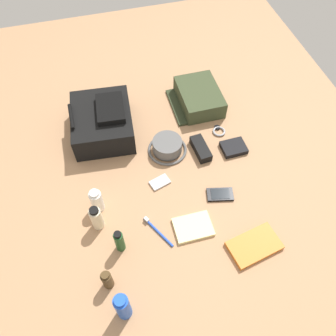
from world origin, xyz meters
name	(u,v)px	position (x,y,z in m)	size (l,w,h in m)	color
ground_plane	(168,175)	(0.00, 0.00, -0.01)	(2.64, 2.02, 0.02)	#A87B55
backpack	(103,122)	(0.32, 0.23, 0.07)	(0.35, 0.30, 0.16)	black
toiletry_pouch	(198,97)	(0.37, -0.26, 0.04)	(0.27, 0.24, 0.09)	#384228
bucket_hat	(167,147)	(0.12, -0.03, 0.03)	(0.18, 0.18, 0.07)	#5B5B5B
deodorant_spray	(123,307)	(-0.52, 0.30, 0.08)	(0.05, 0.05, 0.17)	blue
cologne_bottle	(107,280)	(-0.41, 0.33, 0.05)	(0.04, 0.04, 0.11)	#473319
shampoo_bottle	(119,241)	(-0.29, 0.27, 0.06)	(0.04, 0.04, 0.13)	#19471E
lotion_bottle	(97,218)	(-0.17, 0.33, 0.06)	(0.05, 0.05, 0.13)	beige
toothpaste_tube	(97,201)	(-0.09, 0.32, 0.06)	(0.05, 0.05, 0.12)	white
paperback_novel	(254,246)	(-0.42, -0.23, 0.01)	(0.15, 0.22, 0.02)	orange
cell_phone	(220,194)	(-0.17, -0.18, 0.01)	(0.08, 0.12, 0.01)	black
media_player	(160,182)	(-0.04, 0.05, 0.01)	(0.07, 0.10, 0.01)	#B7B7BC
wristwatch	(219,131)	(0.17, -0.30, 0.01)	(0.07, 0.06, 0.01)	#99999E
toothbrush	(156,230)	(-0.25, 0.12, 0.01)	(0.15, 0.09, 0.02)	blue
wallet	(234,148)	(0.05, -0.33, 0.01)	(0.09, 0.11, 0.02)	black
notepad	(193,227)	(-0.28, -0.03, 0.01)	(0.11, 0.15, 0.02)	beige
sunglasses_case	(201,149)	(0.08, -0.18, 0.02)	(0.14, 0.06, 0.04)	black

